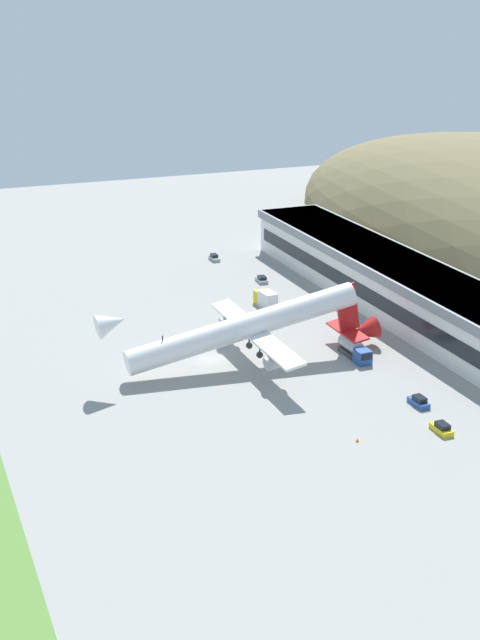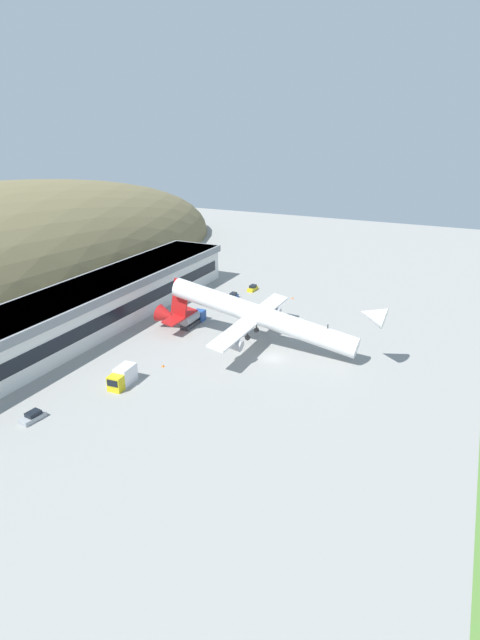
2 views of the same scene
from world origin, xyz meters
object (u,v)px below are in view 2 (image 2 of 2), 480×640
at_px(fuel_truck, 123,377).
at_px(traffic_cone_0, 163,365).
at_px(service_car_1, 253,288).
at_px(service_car_2, 33,417).
at_px(box_truck, 193,319).
at_px(terminal_building, 74,312).
at_px(traffic_cone_1, 293,298).
at_px(cargo_airplane, 257,316).
at_px(service_car_0, 233,296).

height_order(fuel_truck, traffic_cone_0, fuel_truck).
xyz_separation_m(service_car_1, service_car_2, (-76.09, 4.27, -0.05)).
distance_m(fuel_truck, box_truck, 30.92).
height_order(terminal_building, traffic_cone_1, terminal_building).
height_order(cargo_airplane, traffic_cone_1, cargo_airplane).
xyz_separation_m(service_car_1, traffic_cone_1, (-1.98, -12.73, -0.36)).
bearing_deg(service_car_2, service_car_1, -3.21).
bearing_deg(box_truck, traffic_cone_0, -164.65).
height_order(service_car_2, traffic_cone_0, service_car_2).
bearing_deg(traffic_cone_1, box_truck, 152.11).
xyz_separation_m(cargo_airplane, service_car_0, (25.13, 17.96, -5.94)).
bearing_deg(box_truck, terminal_building, 130.87).
xyz_separation_m(service_car_2, fuel_truck, (15.53, -5.75, 1.00)).
bearing_deg(terminal_building, traffic_cone_0, -99.74).
bearing_deg(service_car_1, service_car_0, 168.32).
bearing_deg(terminal_building, cargo_airplane, -71.20).
height_order(service_car_0, service_car_2, service_car_0).
bearing_deg(box_truck, traffic_cone_1, -27.89).
xyz_separation_m(traffic_cone_0, traffic_cone_1, (49.38, -8.83, 0.00)).
relative_size(terminal_building, traffic_cone_0, 186.69).
distance_m(service_car_0, fuel_truck, 51.75).
bearing_deg(fuel_truck, terminal_building, 59.69).
distance_m(box_truck, traffic_cone_0, 22.35).
height_order(service_car_1, service_car_2, service_car_1).
relative_size(traffic_cone_0, traffic_cone_1, 1.00).
bearing_deg(service_car_0, traffic_cone_1, -64.53).
distance_m(cargo_airplane, service_car_0, 31.45).
bearing_deg(traffic_cone_1, service_car_0, 115.47).
relative_size(terminal_building, service_car_0, 26.88).
height_order(service_car_0, fuel_truck, fuel_truck).
bearing_deg(fuel_truck, cargo_airplane, -28.90).
height_order(cargo_airplane, service_car_0, cargo_airplane).
bearing_deg(traffic_cone_0, box_truck, 15.35).
xyz_separation_m(service_car_0, service_car_2, (-67.16, 2.43, -0.08)).
distance_m(terminal_building, service_car_2, 34.39).
xyz_separation_m(terminal_building, service_car_1, (46.95, -21.78, -5.16)).
bearing_deg(cargo_airplane, service_car_1, 25.32).
xyz_separation_m(terminal_building, box_truck, (17.12, -19.78, -4.28)).
distance_m(traffic_cone_0, traffic_cone_1, 50.16).
bearing_deg(terminal_building, traffic_cone_1, -37.51).
bearing_deg(service_car_2, traffic_cone_1, -12.92).
relative_size(fuel_truck, traffic_cone_1, 10.92).
xyz_separation_m(terminal_building, fuel_truck, (-13.60, -23.27, -4.21)).
bearing_deg(traffic_cone_0, traffic_cone_1, -10.14).
height_order(service_car_0, traffic_cone_0, service_car_0).
bearing_deg(traffic_cone_1, service_car_1, 81.16).
xyz_separation_m(terminal_building, service_car_2, (-29.13, -17.51, -5.21)).
xyz_separation_m(service_car_1, fuel_truck, (-60.56, -1.48, 0.95)).
height_order(cargo_airplane, traffic_cone_0, cargo_airplane).
relative_size(fuel_truck, traffic_cone_0, 10.92).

